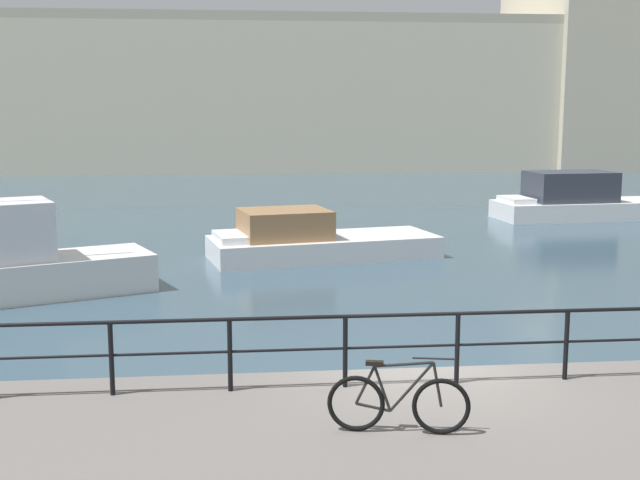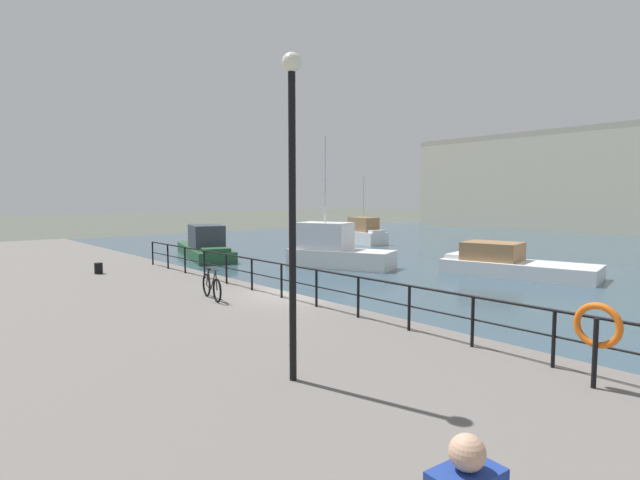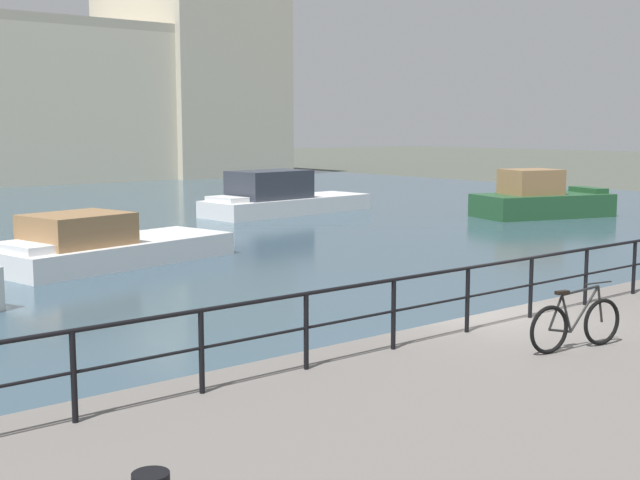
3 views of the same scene
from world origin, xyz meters
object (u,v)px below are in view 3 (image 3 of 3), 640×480
(moored_blue_motorboat, at_px, (540,200))
(moored_harbor_tender, at_px, (104,246))
(parked_bicycle, at_px, (576,324))
(moored_white_yacht, at_px, (280,198))

(moored_blue_motorboat, distance_m, moored_harbor_tender, 22.20)
(parked_bicycle, bearing_deg, moored_blue_motorboat, 48.51)
(moored_blue_motorboat, relative_size, parked_bicycle, 3.97)
(moored_harbor_tender, bearing_deg, moored_white_yacht, -158.10)
(moored_blue_motorboat, distance_m, parked_bicycle, 28.46)
(moored_blue_motorboat, distance_m, moored_white_yacht, 12.45)
(moored_harbor_tender, height_order, moored_white_yacht, moored_white_yacht)
(moored_blue_motorboat, xyz_separation_m, parked_bicycle, (-22.67, -17.20, 0.56))
(moored_blue_motorboat, bearing_deg, moored_harbor_tender, -162.33)
(moored_harbor_tender, bearing_deg, moored_blue_motorboat, 168.63)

